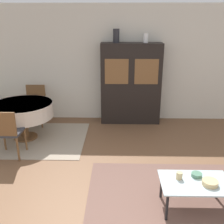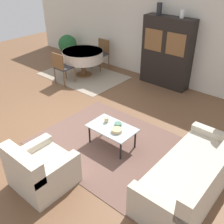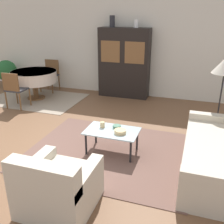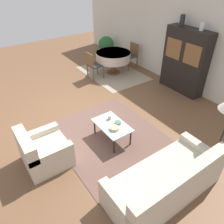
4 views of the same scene
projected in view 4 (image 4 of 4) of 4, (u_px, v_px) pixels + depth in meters
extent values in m
plane|color=brown|center=(75.00, 116.00, 5.75)|extent=(14.00, 14.00, 0.00)
cube|color=beige|center=(177.00, 41.00, 6.69)|extent=(10.00, 0.06, 2.70)
cube|color=brown|center=(111.00, 138.00, 5.02)|extent=(2.76, 2.24, 0.01)
cube|color=gray|center=(112.00, 73.00, 7.94)|extent=(2.47, 1.71, 0.01)
cube|color=beige|center=(163.00, 183.00, 3.74)|extent=(0.89, 2.06, 0.46)
cube|color=beige|center=(184.00, 181.00, 3.27)|extent=(0.20, 2.06, 0.38)
cube|color=beige|center=(119.00, 202.00, 3.13)|extent=(0.89, 0.16, 0.12)
cube|color=beige|center=(202.00, 148.00, 4.02)|extent=(0.89, 0.16, 0.12)
cube|color=beige|center=(46.00, 153.00, 4.32)|extent=(0.85, 0.85, 0.45)
cube|color=beige|center=(25.00, 145.00, 3.94)|extent=(0.85, 0.20, 0.36)
cube|color=beige|center=(38.00, 133.00, 4.39)|extent=(0.16, 0.85, 0.12)
cube|color=beige|center=(51.00, 153.00, 3.93)|extent=(0.16, 0.85, 0.12)
cylinder|color=black|center=(95.00, 127.00, 5.05)|extent=(0.04, 0.04, 0.39)
cylinder|color=black|center=(114.00, 146.00, 4.53)|extent=(0.04, 0.04, 0.39)
cylinder|color=black|center=(110.00, 120.00, 5.26)|extent=(0.04, 0.04, 0.39)
cylinder|color=black|center=(131.00, 138.00, 4.74)|extent=(0.04, 0.04, 0.39)
cube|color=silver|center=(112.00, 125.00, 4.78)|extent=(0.89, 0.56, 0.02)
cube|color=black|center=(185.00, 61.00, 6.41)|extent=(1.38, 0.39, 1.87)
cube|color=brown|center=(173.00, 49.00, 6.36)|extent=(0.52, 0.01, 0.56)
cube|color=brown|center=(192.00, 55.00, 5.91)|extent=(0.52, 0.01, 0.56)
cylinder|color=brown|center=(113.00, 72.00, 7.96)|extent=(0.48, 0.48, 0.03)
cylinder|color=brown|center=(113.00, 67.00, 7.84)|extent=(0.14, 0.14, 0.46)
cylinder|color=beige|center=(113.00, 56.00, 7.62)|extent=(1.21, 1.21, 0.30)
cylinder|color=beige|center=(113.00, 53.00, 7.55)|extent=(1.22, 1.22, 0.03)
cylinder|color=brown|center=(97.00, 68.00, 7.72)|extent=(0.04, 0.04, 0.44)
cylinder|color=brown|center=(104.00, 72.00, 7.45)|extent=(0.04, 0.04, 0.44)
cylinder|color=brown|center=(88.00, 71.00, 7.53)|extent=(0.04, 0.04, 0.44)
cylinder|color=brown|center=(94.00, 75.00, 7.26)|extent=(0.04, 0.04, 0.44)
cube|color=#333338|center=(95.00, 65.00, 7.35)|extent=(0.44, 0.44, 0.04)
cube|color=brown|center=(90.00, 60.00, 7.13)|extent=(0.44, 0.04, 0.42)
cylinder|color=brown|center=(128.00, 65.00, 7.96)|extent=(0.04, 0.04, 0.44)
cylinder|color=brown|center=(122.00, 62.00, 8.23)|extent=(0.04, 0.04, 0.44)
cylinder|color=brown|center=(137.00, 63.00, 8.15)|extent=(0.04, 0.04, 0.44)
cylinder|color=brown|center=(130.00, 60.00, 8.42)|extent=(0.04, 0.04, 0.44)
cube|color=#333338|center=(130.00, 56.00, 8.06)|extent=(0.44, 0.44, 0.04)
cube|color=brown|center=(134.00, 49.00, 8.02)|extent=(0.44, 0.04, 0.42)
cylinder|color=black|center=(214.00, 159.00, 4.49)|extent=(0.28, 0.28, 0.02)
cylinder|color=black|center=(222.00, 136.00, 4.13)|extent=(0.03, 0.03, 1.22)
cylinder|color=tan|center=(109.00, 117.00, 4.91)|extent=(0.08, 0.08, 0.10)
cylinder|color=tan|center=(114.00, 128.00, 4.62)|extent=(0.20, 0.20, 0.06)
cylinder|color=#4C7A60|center=(118.00, 123.00, 4.79)|extent=(0.14, 0.14, 0.05)
cylinder|color=#232328|center=(182.00, 20.00, 6.03)|extent=(0.14, 0.14, 0.30)
cylinder|color=white|center=(202.00, 27.00, 5.62)|extent=(0.11, 0.11, 0.20)
cylinder|color=#93664C|center=(106.00, 54.00, 9.24)|extent=(0.26, 0.26, 0.26)
sphere|color=#235B2D|center=(106.00, 44.00, 9.01)|extent=(0.64, 0.64, 0.64)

